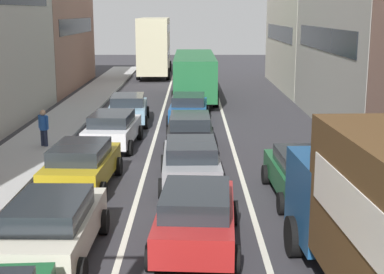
{
  "coord_description": "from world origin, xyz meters",
  "views": [
    {
      "loc": [
        -0.02,
        -6.2,
        5.6
      ],
      "look_at": [
        0.0,
        12.0,
        1.6
      ],
      "focal_mm": 53.5,
      "sensor_mm": 36.0,
      "label": 1
    }
  ],
  "objects_px": {
    "sedan_left_lane_fourth": "(112,129)",
    "bus_far_queue_secondary": "(154,44)",
    "wagon_left_lane_second": "(52,226)",
    "coupe_centre_lane_fourth": "(189,131)",
    "pedestrian_mid_sidewalk": "(43,127)",
    "hatchback_centre_lane_third": "(191,161)",
    "sedan_left_lane_third": "(81,164)",
    "bus_mid_queue_primary": "(194,72)",
    "sedan_right_lane_behind_truck": "(304,173)",
    "sedan_centre_lane_fifth": "(188,108)",
    "sedan_left_lane_fifth": "(128,108)",
    "sedan_centre_lane_second": "(196,215)"
  },
  "relations": [
    {
      "from": "sedan_left_lane_third",
      "to": "wagon_left_lane_second",
      "type": "bearing_deg",
      "value": -173.85
    },
    {
      "from": "sedan_centre_lane_second",
      "to": "sedan_centre_lane_fifth",
      "type": "xyz_separation_m",
      "value": [
        -0.27,
        15.76,
        0.0
      ]
    },
    {
      "from": "wagon_left_lane_second",
      "to": "bus_mid_queue_primary",
      "type": "xyz_separation_m",
      "value": [
        3.37,
        24.55,
        0.96
      ]
    },
    {
      "from": "sedan_left_lane_third",
      "to": "pedestrian_mid_sidewalk",
      "type": "height_order",
      "value": "pedestrian_mid_sidewalk"
    },
    {
      "from": "bus_far_queue_secondary",
      "to": "sedan_centre_lane_fifth",
      "type": "bearing_deg",
      "value": -173.0
    },
    {
      "from": "wagon_left_lane_second",
      "to": "bus_far_queue_secondary",
      "type": "xyz_separation_m",
      "value": [
        -0.09,
        38.51,
        2.03
      ]
    },
    {
      "from": "bus_far_queue_secondary",
      "to": "sedan_right_lane_behind_truck",
      "type": "bearing_deg",
      "value": -169.96
    },
    {
      "from": "sedan_left_lane_third",
      "to": "sedan_right_lane_behind_truck",
      "type": "relative_size",
      "value": 1.01
    },
    {
      "from": "sedan_right_lane_behind_truck",
      "to": "pedestrian_mid_sidewalk",
      "type": "distance_m",
      "value": 11.49
    },
    {
      "from": "sedan_centre_lane_fifth",
      "to": "bus_mid_queue_primary",
      "type": "bearing_deg",
      "value": -0.25
    },
    {
      "from": "sedan_left_lane_third",
      "to": "bus_far_queue_secondary",
      "type": "bearing_deg",
      "value": 2.07
    },
    {
      "from": "sedan_left_lane_third",
      "to": "coupe_centre_lane_fourth",
      "type": "bearing_deg",
      "value": -30.73
    },
    {
      "from": "hatchback_centre_lane_third",
      "to": "sedan_left_lane_third",
      "type": "bearing_deg",
      "value": 94.12
    },
    {
      "from": "coupe_centre_lane_fourth",
      "to": "bus_far_queue_secondary",
      "type": "distance_m",
      "value": 28.05
    },
    {
      "from": "wagon_left_lane_second",
      "to": "pedestrian_mid_sidewalk",
      "type": "relative_size",
      "value": 2.61
    },
    {
      "from": "bus_mid_queue_primary",
      "to": "pedestrian_mid_sidewalk",
      "type": "xyz_separation_m",
      "value": [
        -6.29,
        -13.79,
        -0.81
      ]
    },
    {
      "from": "wagon_left_lane_second",
      "to": "bus_far_queue_secondary",
      "type": "distance_m",
      "value": 38.56
    },
    {
      "from": "sedan_centre_lane_second",
      "to": "coupe_centre_lane_fourth",
      "type": "relative_size",
      "value": 1.02
    },
    {
      "from": "sedan_left_lane_third",
      "to": "hatchback_centre_lane_third",
      "type": "bearing_deg",
      "value": -81.97
    },
    {
      "from": "sedan_left_lane_third",
      "to": "sedan_centre_lane_second",
      "type": "bearing_deg",
      "value": -139.76
    },
    {
      "from": "hatchback_centre_lane_third",
      "to": "sedan_right_lane_behind_truck",
      "type": "xyz_separation_m",
      "value": [
        3.44,
        -1.39,
        0.0
      ]
    },
    {
      "from": "hatchback_centre_lane_third",
      "to": "sedan_left_lane_third",
      "type": "relative_size",
      "value": 0.99
    },
    {
      "from": "bus_far_queue_secondary",
      "to": "wagon_left_lane_second",
      "type": "bearing_deg",
      "value": 179.04
    },
    {
      "from": "sedan_centre_lane_second",
      "to": "wagon_left_lane_second",
      "type": "distance_m",
      "value": 3.39
    },
    {
      "from": "wagon_left_lane_second",
      "to": "coupe_centre_lane_fourth",
      "type": "relative_size",
      "value": 1.0
    },
    {
      "from": "hatchback_centre_lane_third",
      "to": "coupe_centre_lane_fourth",
      "type": "relative_size",
      "value": 1.01
    },
    {
      "from": "coupe_centre_lane_fourth",
      "to": "sedan_centre_lane_fifth",
      "type": "height_order",
      "value": "same"
    },
    {
      "from": "sedan_left_lane_fourth",
      "to": "bus_far_queue_secondary",
      "type": "xyz_separation_m",
      "value": [
        0.03,
        27.39,
        2.03
      ]
    },
    {
      "from": "bus_mid_queue_primary",
      "to": "sedan_left_lane_fifth",
      "type": "bearing_deg",
      "value": 157.16
    },
    {
      "from": "hatchback_centre_lane_third",
      "to": "coupe_centre_lane_fourth",
      "type": "distance_m",
      "value": 4.96
    },
    {
      "from": "sedan_centre_lane_second",
      "to": "hatchback_centre_lane_third",
      "type": "xyz_separation_m",
      "value": [
        -0.13,
        5.07,
        0.0
      ]
    },
    {
      "from": "bus_far_queue_secondary",
      "to": "bus_mid_queue_primary",
      "type": "bearing_deg",
      "value": -167.16
    },
    {
      "from": "sedan_left_lane_fifth",
      "to": "sedan_centre_lane_second",
      "type": "bearing_deg",
      "value": -170.99
    },
    {
      "from": "sedan_centre_lane_fifth",
      "to": "pedestrian_mid_sidewalk",
      "type": "bearing_deg",
      "value": 135.74
    },
    {
      "from": "coupe_centre_lane_fourth",
      "to": "pedestrian_mid_sidewalk",
      "type": "xyz_separation_m",
      "value": [
        -6.05,
        0.04,
        0.15
      ]
    },
    {
      "from": "sedan_left_lane_fourth",
      "to": "bus_mid_queue_primary",
      "type": "xyz_separation_m",
      "value": [
        3.49,
        13.43,
        0.96
      ]
    },
    {
      "from": "sedan_centre_lane_fifth",
      "to": "pedestrian_mid_sidewalk",
      "type": "height_order",
      "value": "pedestrian_mid_sidewalk"
    },
    {
      "from": "coupe_centre_lane_fourth",
      "to": "sedan_left_lane_fourth",
      "type": "distance_m",
      "value": 3.27
    },
    {
      "from": "sedan_left_lane_fourth",
      "to": "bus_far_queue_secondary",
      "type": "relative_size",
      "value": 0.42
    },
    {
      "from": "coupe_centre_lane_fourth",
      "to": "pedestrian_mid_sidewalk",
      "type": "height_order",
      "value": "pedestrian_mid_sidewalk"
    },
    {
      "from": "sedan_left_lane_fifth",
      "to": "bus_far_queue_secondary",
      "type": "xyz_separation_m",
      "value": [
        -0.05,
        22.19,
        2.03
      ]
    },
    {
      "from": "wagon_left_lane_second",
      "to": "sedan_left_lane_fourth",
      "type": "height_order",
      "value": "same"
    },
    {
      "from": "sedan_centre_lane_fifth",
      "to": "bus_mid_queue_primary",
      "type": "distance_m",
      "value": 8.16
    },
    {
      "from": "coupe_centre_lane_fourth",
      "to": "bus_far_queue_secondary",
      "type": "bearing_deg",
      "value": 6.11
    },
    {
      "from": "coupe_centre_lane_fourth",
      "to": "sedan_right_lane_behind_truck",
      "type": "bearing_deg",
      "value": -151.65
    },
    {
      "from": "bus_mid_queue_primary",
      "to": "sedan_right_lane_behind_truck",
      "type": "bearing_deg",
      "value": -171.17
    },
    {
      "from": "bus_mid_queue_primary",
      "to": "sedan_centre_lane_fifth",
      "type": "bearing_deg",
      "value": 177.36
    },
    {
      "from": "sedan_left_lane_fifth",
      "to": "hatchback_centre_lane_third",
      "type": "bearing_deg",
      "value": -166.13
    },
    {
      "from": "hatchback_centre_lane_third",
      "to": "sedan_left_lane_fifth",
      "type": "xyz_separation_m",
      "value": [
        -3.22,
        10.55,
        0.0
      ]
    },
    {
      "from": "coupe_centre_lane_fourth",
      "to": "hatchback_centre_lane_third",
      "type": "bearing_deg",
      "value": -179.87
    }
  ]
}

